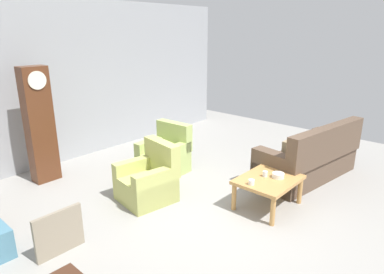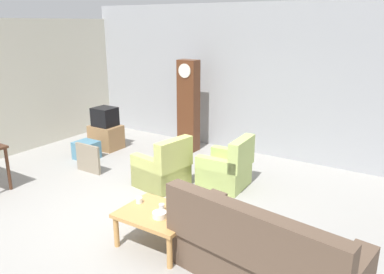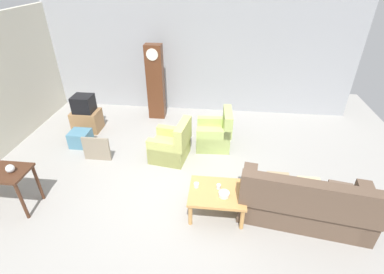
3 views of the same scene
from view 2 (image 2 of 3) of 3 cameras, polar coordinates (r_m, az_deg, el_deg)
name	(u,v)px [view 2 (image 2 of 3)]	position (r m, az deg, el deg)	size (l,w,h in m)	color
ground_plane	(144,213)	(6.01, -7.14, -11.16)	(10.40, 10.40, 0.00)	#999691
garage_door_wall	(248,80)	(8.47, 8.35, 8.44)	(8.40, 0.16, 3.20)	#9EA0A5
couch_floral	(261,256)	(4.43, 10.21, -17.08)	(2.21, 1.18, 1.04)	brown
armchair_olive_near	(163,170)	(6.76, -4.30, -4.94)	(0.90, 0.87, 0.92)	#B7BC66
armchair_olive_far	(227,170)	(6.77, 5.19, -4.94)	(0.83, 0.80, 0.92)	#AEC26B
coffee_table_wood	(157,217)	(5.04, -5.17, -11.77)	(0.96, 0.76, 0.47)	tan
grandfather_clock	(188,106)	(8.49, -0.53, 4.66)	(0.44, 0.30, 2.03)	#562D19
tv_stand_cabinet	(106,137)	(9.00, -12.67, 0.01)	(0.68, 0.52, 0.54)	#997047
tv_crt	(105,117)	(8.88, -12.87, 2.97)	(0.48, 0.44, 0.42)	black
framed_picture_leaning	(88,158)	(7.65, -15.24, -3.10)	(0.60, 0.05, 0.56)	gray
storage_box_blue	(87,150)	(8.44, -15.46, -1.89)	(0.46, 0.43, 0.37)	teal
cup_white_porcelain	(139,200)	(5.25, -7.89, -9.32)	(0.09, 0.09, 0.08)	white
cup_blue_rimmed	(162,207)	(5.03, -4.54, -10.38)	(0.07, 0.07, 0.09)	silver
bowl_white_stacked	(160,215)	(4.87, -4.86, -11.48)	(0.18, 0.18, 0.07)	white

